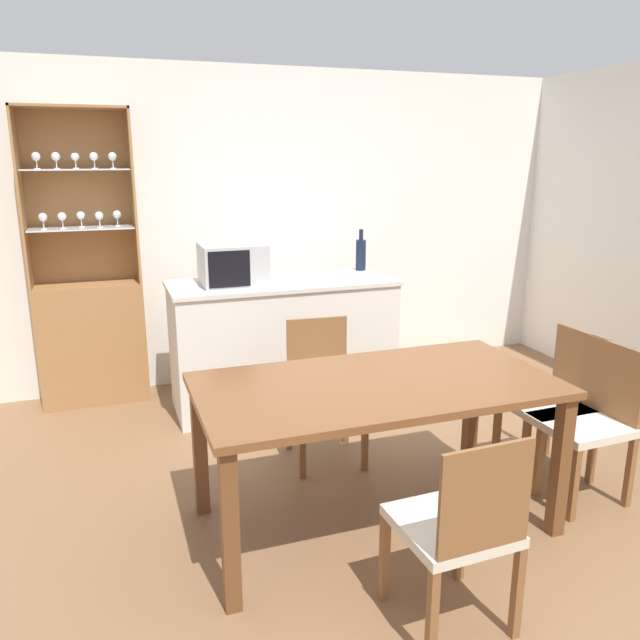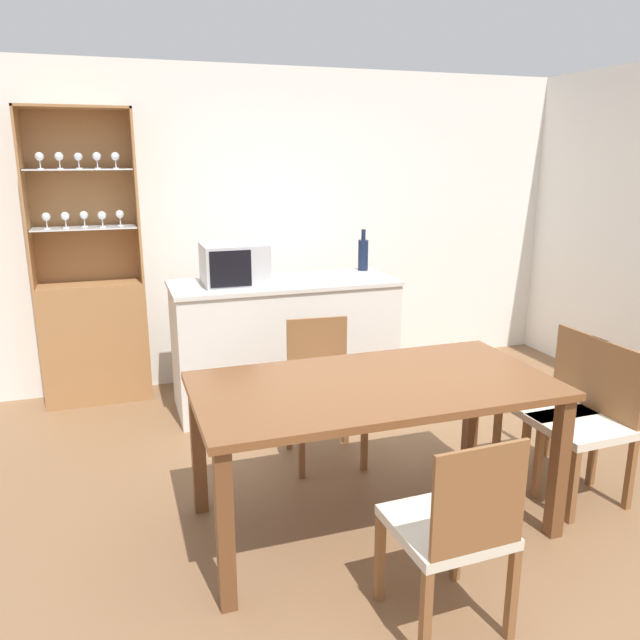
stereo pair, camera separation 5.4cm
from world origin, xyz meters
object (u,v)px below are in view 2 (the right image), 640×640
dining_table (374,400)px  microwave (234,264)px  dining_chair_head_near (452,529)px  display_cabinet (94,319)px  dining_chair_head_far (323,390)px  dining_chair_side_right_far (554,404)px  wine_bottle (363,254)px  dining_chair_side_right_near (587,423)px

dining_table → microwave: bearing=101.5°
dining_table → dining_chair_head_near: (0.00, -0.79, -0.24)m
display_cabinet → dining_table: display_cabinet is taller
microwave → display_cabinet: bearing=151.0°
dining_table → dining_chair_head_far: (0.00, 0.79, -0.24)m
display_cabinet → dining_chair_head_near: 3.36m
dining_chair_side_right_far → microwave: 2.32m
dining_table → wine_bottle: size_ratio=5.37×
dining_chair_head_far → dining_chair_side_right_near: same height
display_cabinet → wine_bottle: 2.16m
dining_chair_head_near → display_cabinet: bearing=111.8°
dining_table → dining_chair_side_right_far: 1.25m
microwave → wine_bottle: bearing=11.7°
display_cabinet → dining_table: 2.65m
dining_chair_side_right_near → display_cabinet: bearing=44.7°
dining_chair_head_far → wine_bottle: 1.52m
dining_chair_side_right_far → dining_chair_side_right_near: (-0.00, -0.27, 0.00)m
dining_chair_side_right_near → wine_bottle: (-0.47, 2.09, 0.65)m
dining_chair_head_near → microwave: size_ratio=1.92×
dining_chair_head_near → wine_bottle: (0.74, 2.74, 0.65)m
wine_bottle → dining_chair_head_near: bearing=-105.1°
dining_chair_head_near → dining_chair_side_right_near: size_ratio=1.00×
dining_chair_head_far → dining_chair_side_right_near: size_ratio=1.00×
display_cabinet → dining_chair_side_right_near: (2.56, -2.42, -0.20)m
microwave → wine_bottle: wine_bottle is taller
dining_chair_head_near → dining_chair_side_right_far: size_ratio=1.00×
dining_chair_head_near → dining_chair_head_far: 1.57m
dining_chair_head_far → dining_chair_side_right_near: 1.52m
display_cabinet → dining_chair_side_right_far: (2.56, -2.14, -0.20)m
display_cabinet → dining_chair_side_right_far: bearing=-39.9°
dining_chair_side_right_far → dining_chair_head_far: 1.37m
dining_chair_head_near → wine_bottle: 2.91m
dining_table → wine_bottle: 2.13m
microwave → wine_bottle: size_ratio=1.37×
dining_chair_side_right_near → wine_bottle: wine_bottle is taller
dining_table → dining_chair_side_right_near: dining_chair_side_right_near is taller
dining_chair_side_right_far → microwave: (-1.56, 1.59, 0.66)m
dining_table → dining_chair_side_right_near: size_ratio=2.04×
display_cabinet → dining_chair_head_far: display_cabinet is taller
dining_chair_side_right_far → dining_chair_head_near: bearing=126.2°
display_cabinet → wine_bottle: (2.09, -0.33, 0.45)m
wine_bottle → dining_chair_head_far: bearing=-122.3°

